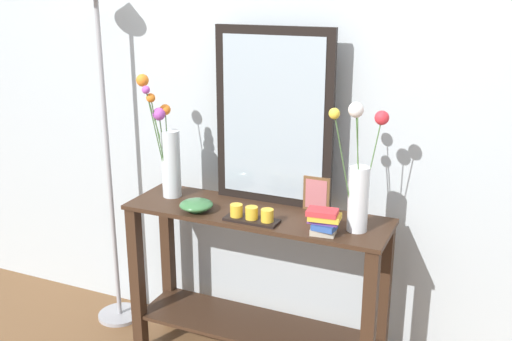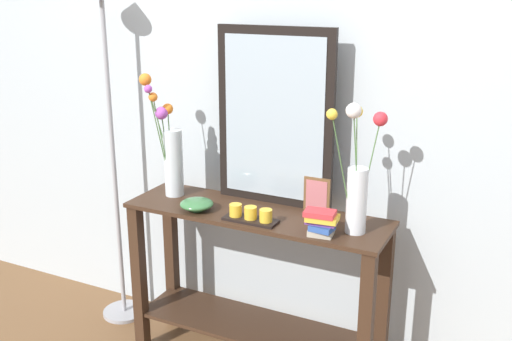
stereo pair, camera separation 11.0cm
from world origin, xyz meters
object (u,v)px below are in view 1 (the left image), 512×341
(console_table, at_px, (256,275))
(floor_lamp, at_px, (103,99))
(book_stack, at_px, (324,221))
(tall_vase_left, at_px, (168,152))
(candle_tray, at_px, (252,215))
(mirror_leaning, at_px, (273,118))
(vase_right, at_px, (359,180))
(decorative_bowl, at_px, (196,205))
(picture_frame_small, at_px, (316,194))

(console_table, relative_size, floor_lamp, 0.67)
(book_stack, bearing_deg, console_table, 161.58)
(tall_vase_left, xyz_separation_m, candle_tray, (0.50, -0.13, -0.20))
(candle_tray, height_order, floor_lamp, floor_lamp)
(mirror_leaning, xyz_separation_m, vase_right, (0.45, -0.18, -0.18))
(tall_vase_left, bearing_deg, decorative_bowl, -29.16)
(book_stack, distance_m, floor_lamp, 1.31)
(book_stack, relative_size, floor_lamp, 0.08)
(candle_tray, xyz_separation_m, book_stack, (0.33, -0.01, 0.03))
(picture_frame_small, distance_m, decorative_bowl, 0.55)
(console_table, distance_m, mirror_leaning, 0.75)
(console_table, distance_m, vase_right, 0.72)
(picture_frame_small, bearing_deg, mirror_leaning, 175.30)
(vase_right, xyz_separation_m, decorative_bowl, (-0.73, -0.08, -0.20))
(tall_vase_left, xyz_separation_m, floor_lamp, (-0.41, 0.07, 0.21))
(mirror_leaning, height_order, candle_tray, mirror_leaning)
(vase_right, relative_size, candle_tray, 2.30)
(console_table, relative_size, book_stack, 8.50)
(tall_vase_left, relative_size, decorative_bowl, 3.90)
(mirror_leaning, distance_m, book_stack, 0.56)
(console_table, height_order, mirror_leaning, mirror_leaning)
(console_table, bearing_deg, mirror_leaning, 82.19)
(picture_frame_small, height_order, floor_lamp, floor_lamp)
(console_table, relative_size, candle_tray, 5.05)
(mirror_leaning, distance_m, decorative_bowl, 0.53)
(tall_vase_left, xyz_separation_m, vase_right, (0.95, -0.05, -0.00))
(mirror_leaning, xyz_separation_m, decorative_bowl, (-0.27, -0.25, -0.38))
(decorative_bowl, distance_m, floor_lamp, 0.77)
(floor_lamp, bearing_deg, book_stack, -9.45)
(mirror_leaning, height_order, decorative_bowl, mirror_leaning)
(book_stack, bearing_deg, vase_right, 39.20)
(book_stack, bearing_deg, mirror_leaning, 141.51)
(mirror_leaning, xyz_separation_m, tall_vase_left, (-0.49, -0.13, -0.18))
(mirror_leaning, distance_m, picture_frame_small, 0.40)
(floor_lamp, bearing_deg, candle_tray, -12.22)
(candle_tray, distance_m, book_stack, 0.33)
(mirror_leaning, relative_size, decorative_bowl, 5.34)
(console_table, height_order, tall_vase_left, tall_vase_left)
(vase_right, relative_size, floor_lamp, 0.30)
(console_table, height_order, book_stack, book_stack)
(console_table, xyz_separation_m, decorative_bowl, (-0.25, -0.10, 0.35))
(mirror_leaning, distance_m, candle_tray, 0.46)
(vase_right, xyz_separation_m, candle_tray, (-0.45, -0.08, -0.20))
(console_table, xyz_separation_m, candle_tray, (0.03, -0.11, 0.35))
(mirror_leaning, relative_size, vase_right, 1.47)
(book_stack, bearing_deg, tall_vase_left, 170.42)
(candle_tray, bearing_deg, mirror_leaning, 91.61)
(console_table, xyz_separation_m, tall_vase_left, (-0.47, 0.02, 0.55))
(mirror_leaning, distance_m, floor_lamp, 0.90)
(tall_vase_left, relative_size, candle_tray, 2.46)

